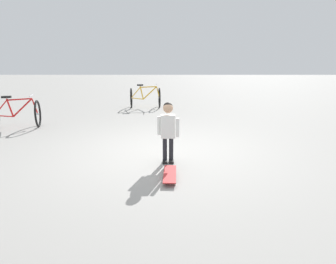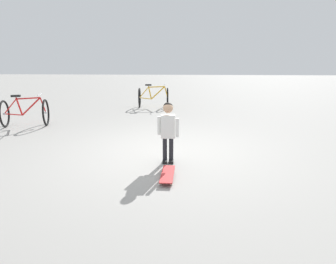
{
  "view_description": "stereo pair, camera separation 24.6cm",
  "coord_description": "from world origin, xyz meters",
  "px_view_note": "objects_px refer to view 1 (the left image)",
  "views": [
    {
      "loc": [
        -0.25,
        5.36,
        1.8
      ],
      "look_at": [
        -0.23,
        0.56,
        0.55
      ],
      "focal_mm": 31.0,
      "sensor_mm": 36.0,
      "label": 1
    },
    {
      "loc": [
        -0.49,
        5.35,
        1.8
      ],
      "look_at": [
        -0.23,
        0.56,
        0.55
      ],
      "focal_mm": 31.0,
      "sensor_mm": 36.0,
      "label": 2
    }
  ],
  "objects_px": {
    "bicycle_mid": "(145,97)",
    "bicycle_far": "(16,114)",
    "child_person": "(168,126)",
    "skateboard": "(170,174)"
  },
  "relations": [
    {
      "from": "skateboard",
      "to": "bicycle_mid",
      "type": "xyz_separation_m",
      "value": [
        0.87,
        -6.38,
        0.32
      ]
    },
    {
      "from": "child_person",
      "to": "skateboard",
      "type": "xyz_separation_m",
      "value": [
        -0.03,
        0.68,
        -0.6
      ]
    },
    {
      "from": "bicycle_mid",
      "to": "skateboard",
      "type": "bearing_deg",
      "value": 97.77
    },
    {
      "from": "child_person",
      "to": "skateboard",
      "type": "bearing_deg",
      "value": 92.52
    },
    {
      "from": "bicycle_mid",
      "to": "bicycle_far",
      "type": "bearing_deg",
      "value": 45.88
    },
    {
      "from": "bicycle_mid",
      "to": "bicycle_far",
      "type": "relative_size",
      "value": 0.93
    },
    {
      "from": "skateboard",
      "to": "bicycle_far",
      "type": "distance_m",
      "value": 5.09
    },
    {
      "from": "skateboard",
      "to": "bicycle_far",
      "type": "xyz_separation_m",
      "value": [
        3.95,
        -3.2,
        0.32
      ]
    },
    {
      "from": "child_person",
      "to": "skateboard",
      "type": "relative_size",
      "value": 1.53
    },
    {
      "from": "child_person",
      "to": "bicycle_mid",
      "type": "relative_size",
      "value": 0.94
    }
  ]
}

